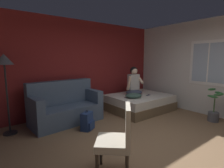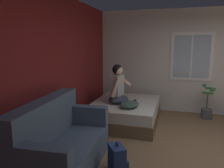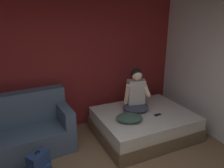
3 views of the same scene
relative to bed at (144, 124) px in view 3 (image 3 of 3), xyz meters
The scene contains 7 objects.
wall_back_accent 2.09m from the bed, 144.47° to the left, with size 10.26×0.16×2.70m, color maroon.
bed is the anchor object (origin of this frame).
couch 2.30m from the bed, 169.75° to the left, with size 1.75×0.94×1.04m.
person_seated 0.63m from the bed, 128.00° to the left, with size 0.60×0.53×0.88m.
backpack 2.10m from the bed, behind, with size 0.35×0.34×0.46m.
throw_pillow 0.58m from the bed, 157.03° to the right, with size 0.48×0.36×0.14m, color #385147.
cell_phone 0.36m from the bed, 47.79° to the right, with size 0.07×0.14×0.01m, color black.
Camera 3 is at (-0.79, -1.41, 2.37)m, focal length 35.00 mm.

